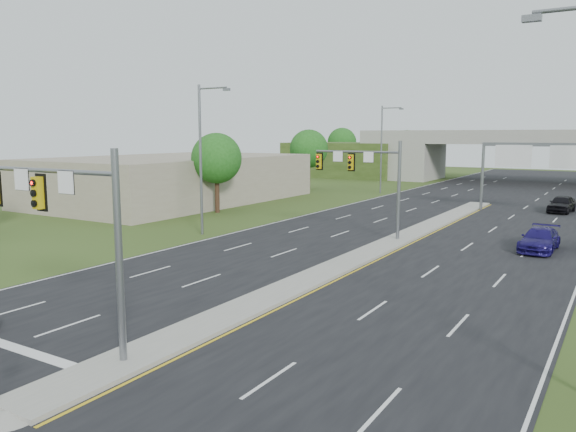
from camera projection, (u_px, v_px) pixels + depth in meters
The scene contains 18 objects.
ground at pixel (124, 365), 18.24m from camera, with size 240.00×240.00×0.00m, color #2F4017.
road at pixel (439, 222), 47.79m from camera, with size 24.00×160.00×0.02m, color black.
median at pixel (387, 245), 37.65m from camera, with size 2.00×54.00×0.16m, color gray.
median_nose at pixel (8, 413), 14.84m from camera, with size 2.00×2.00×0.16m, color gray.
lane_markings at pixel (408, 232), 42.96m from camera, with size 23.72×160.00×0.01m.
signal_mast_near at pixel (68, 216), 18.66m from camera, with size 6.62×0.60×7.00m.
signal_mast_far at pixel (368, 173), 39.78m from camera, with size 6.62×0.60×7.00m.
sign_gantry at pixel (544, 158), 51.97m from camera, with size 11.58×0.44×6.67m.
overpass at pixel (527, 160), 85.29m from camera, with size 80.00×14.00×8.10m.
lightpole_l_mid at pixel (203, 153), 41.11m from camera, with size 2.85×0.25×11.00m.
lightpole_l_far at pixel (383, 145), 70.67m from camera, with size 2.85×0.25×11.00m.
tree_l_near at pixel (217, 158), 53.14m from camera, with size 4.80×4.80×7.60m.
tree_l_mid at pixel (309, 149), 76.28m from camera, with size 5.20×5.20×8.12m.
tree_back_a at pixel (342, 142), 116.39m from camera, with size 6.00×6.00×8.85m.
tree_back_b at pixel (407, 145), 109.21m from camera, with size 5.60×5.60×8.32m.
commercial_building at pixel (175, 179), 62.91m from camera, with size 18.00×30.00×5.00m, color gray.
car_far_b at pixel (540, 239), 35.99m from camera, with size 2.04×5.01×1.46m, color #170E57.
car_far_c at pixel (562, 204), 53.82m from camera, with size 1.93×4.80×1.63m, color black.
Camera 1 is at (13.61, -12.02, 7.41)m, focal length 35.00 mm.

